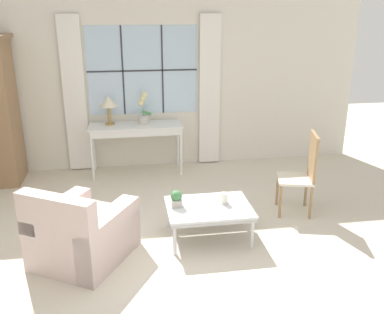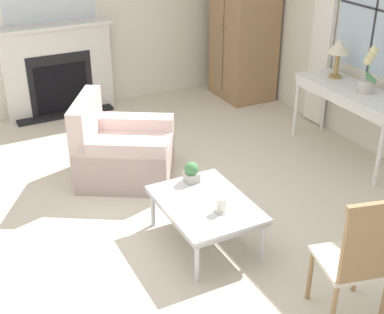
% 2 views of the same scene
% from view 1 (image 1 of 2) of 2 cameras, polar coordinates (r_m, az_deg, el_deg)
% --- Properties ---
extents(ground_plane, '(14.00, 14.00, 0.00)m').
position_cam_1_polar(ground_plane, '(4.68, -3.98, -13.78)').
color(ground_plane, beige).
extents(wall_back_windowed, '(7.20, 0.14, 2.80)m').
position_cam_1_polar(wall_back_windowed, '(7.03, -6.54, 9.75)').
color(wall_back_windowed, silver).
rests_on(wall_back_windowed, ground_plane).
extents(console_table, '(1.46, 0.52, 0.80)m').
position_cam_1_polar(console_table, '(6.84, -7.50, 3.61)').
color(console_table, white).
rests_on(console_table, ground_plane).
extents(table_lamp, '(0.27, 0.27, 0.45)m').
position_cam_1_polar(table_lamp, '(6.81, -11.06, 7.07)').
color(table_lamp, '#9E7F47').
rests_on(table_lamp, console_table).
extents(potted_orchid, '(0.22, 0.17, 0.51)m').
position_cam_1_polar(potted_orchid, '(6.81, -6.51, 6.01)').
color(potted_orchid, '#BCB7AD').
rests_on(potted_orchid, console_table).
extents(armchair_upholstered, '(1.20, 1.24, 0.88)m').
position_cam_1_polar(armchair_upholstered, '(4.72, -14.46, -10.02)').
color(armchair_upholstered, beige).
rests_on(armchair_upholstered, ground_plane).
extents(side_chair_wooden, '(0.53, 0.53, 1.07)m').
position_cam_1_polar(side_chair_wooden, '(5.64, 14.72, -1.64)').
color(side_chair_wooden, beige).
rests_on(side_chair_wooden, ground_plane).
extents(coffee_table, '(0.96, 0.71, 0.40)m').
position_cam_1_polar(coffee_table, '(4.94, 2.24, -6.99)').
color(coffee_table, silver).
rests_on(coffee_table, ground_plane).
extents(potted_plant_small, '(0.13, 0.13, 0.19)m').
position_cam_1_polar(potted_plant_small, '(4.88, -2.10, -5.55)').
color(potted_plant_small, '#BCB7AD').
rests_on(potted_plant_small, coffee_table).
extents(pillar_candle, '(0.12, 0.12, 0.14)m').
position_cam_1_polar(pillar_candle, '(4.97, 4.29, -5.54)').
color(pillar_candle, silver).
rests_on(pillar_candle, coffee_table).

